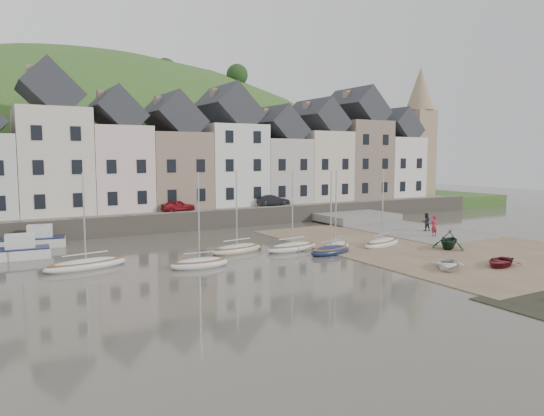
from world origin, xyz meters
TOP-DOWN VIEW (x-y plane):
  - ground at (0.00, 0.00)m, footprint 160.00×160.00m
  - quay_land at (0.00, 32.00)m, footprint 90.00×30.00m
  - quay_street at (0.00, 20.50)m, footprint 70.00×7.00m
  - seawall at (0.00, 17.00)m, footprint 70.00×1.20m
  - beach at (11.00, 0.00)m, footprint 18.00×26.00m
  - slipway at (15.00, 8.00)m, footprint 8.00×18.00m
  - hillside at (-5.00, 60.00)m, footprint 134.40×84.00m
  - townhouse_terrace at (1.76, 24.00)m, footprint 61.05×8.00m
  - church_spire at (34.55, 24.00)m, footprint 4.00×4.00m
  - sailboat_0 at (-14.35, 4.77)m, footprint 5.46×2.42m
  - sailboat_1 at (-7.96, 1.50)m, footprint 3.95×1.65m
  - sailboat_2 at (-3.71, 4.76)m, footprint 4.56×2.22m
  - sailboat_3 at (0.24, 3.34)m, footprint 4.62×1.92m
  - sailboat_4 at (3.00, 1.64)m, footprint 4.77×3.93m
  - sailboat_5 at (1.93, 0.82)m, footprint 3.90×2.14m
  - sailboat_6 at (7.37, 1.38)m, footprint 4.65×2.73m
  - motorboat_0 at (-18.34, 10.32)m, footprint 5.51×2.11m
  - motorboat_2 at (-16.65, 14.69)m, footprint 5.40×2.48m
  - rowboat_white at (5.25, -6.98)m, footprint 3.46×3.40m
  - rowboat_green at (10.74, -2.31)m, footprint 3.50×3.33m
  - rowboat_red at (8.82, -8.11)m, footprint 3.38×2.87m
  - person_red at (14.20, 2.31)m, footprint 0.71×0.49m
  - person_dark at (15.93, 4.85)m, footprint 0.96×0.84m
  - car_left at (-3.00, 19.50)m, footprint 3.38×1.54m
  - car_right at (7.87, 19.50)m, footprint 3.88×2.12m

SIDE VIEW (x-z plane):
  - hillside at x=-5.00m, z-range -59.99..24.01m
  - ground at x=0.00m, z-range 0.00..0.00m
  - beach at x=11.00m, z-range 0.00..0.06m
  - slipway at x=15.00m, z-range 0.00..0.12m
  - sailboat_0 at x=-14.35m, z-range -2.90..3.42m
  - sailboat_4 at x=3.00m, z-range -2.90..3.42m
  - sailboat_3 at x=0.24m, z-range -2.90..3.42m
  - sailboat_6 at x=7.37m, z-range -2.90..3.42m
  - sailboat_2 at x=-3.71m, z-range -2.90..3.42m
  - sailboat_1 at x=-7.96m, z-range -2.89..3.43m
  - sailboat_5 at x=1.93m, z-range -2.89..3.43m
  - rowboat_white at x=5.25m, z-range 0.06..0.65m
  - rowboat_red at x=8.82m, z-range 0.06..0.65m
  - motorboat_0 at x=-18.34m, z-range -0.27..1.43m
  - motorboat_2 at x=-16.65m, z-range -0.27..1.43m
  - quay_land at x=0.00m, z-range 0.00..1.50m
  - rowboat_green at x=10.74m, z-range 0.06..1.50m
  - seawall at x=0.00m, z-range 0.00..1.80m
  - person_dark at x=15.93m, z-range 0.12..1.80m
  - person_red at x=14.20m, z-range 0.12..1.98m
  - quay_street at x=0.00m, z-range 1.50..1.60m
  - car_left at x=-3.00m, z-range 1.60..2.73m
  - car_right at x=7.87m, z-range 1.60..2.81m
  - townhouse_terrace at x=1.76m, z-range 0.36..14.29m
  - church_spire at x=34.55m, z-range 2.06..20.06m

